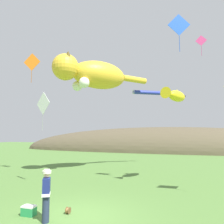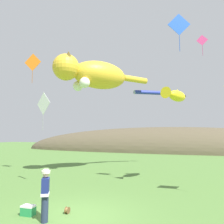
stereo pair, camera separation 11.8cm
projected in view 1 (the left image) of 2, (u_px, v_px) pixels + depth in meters
name	position (u px, v px, depth m)	size (l,w,h in m)	color
ground_plane	(77.00, 217.00, 7.87)	(120.00, 120.00, 0.00)	#517A38
distant_hill_ridge	(177.00, 152.00, 36.63)	(58.21, 11.93, 8.45)	brown
festival_attendant	(46.00, 194.00, 7.50)	(0.43, 0.49, 1.77)	#232D47
kite_spool	(68.00, 210.00, 8.24)	(0.13, 0.25, 0.25)	olive
picnic_cooler	(29.00, 211.00, 8.06)	(0.50, 0.34, 0.36)	#268C4C
kite_giant_cat	(92.00, 74.00, 16.99)	(5.98, 6.81, 2.55)	gold
kite_fish_windsock	(175.00, 95.00, 13.12)	(1.52, 2.55, 0.76)	yellow
kite_tube_streamer	(149.00, 93.00, 20.41)	(2.94, 1.98, 0.44)	#2633A5
kite_diamond_blue	(179.00, 25.00, 11.91)	(1.18, 0.38, 2.13)	blue
kite_diamond_orange	(32.00, 62.00, 16.24)	(1.33, 0.22, 2.24)	orange
kite_diamond_pink	(201.00, 41.00, 18.79)	(0.94, 0.06, 1.84)	#E53F8C
kite_diamond_white	(43.00, 104.00, 12.68)	(1.25, 0.54, 2.25)	white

